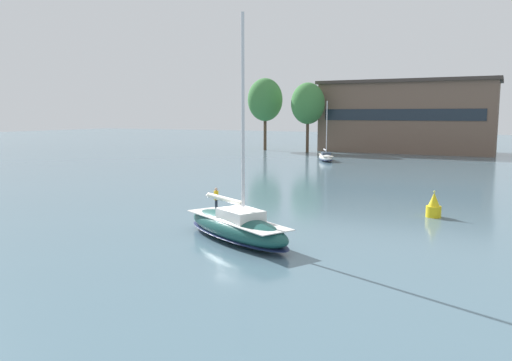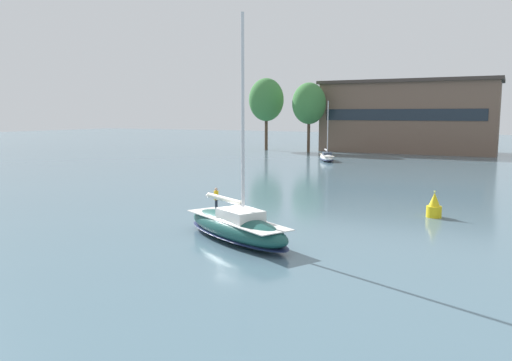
{
  "view_description": "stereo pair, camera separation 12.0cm",
  "coord_description": "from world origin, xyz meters",
  "px_view_note": "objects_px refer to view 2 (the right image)",
  "views": [
    {
      "loc": [
        16.17,
        -29.14,
        8.6
      ],
      "look_at": [
        0.0,
        3.0,
        3.78
      ],
      "focal_mm": 35.0,
      "sensor_mm": 36.0,
      "label": 1
    },
    {
      "loc": [
        16.27,
        -29.08,
        8.6
      ],
      "look_at": [
        0.0,
        3.0,
        3.78
      ],
      "focal_mm": 35.0,
      "sensor_mm": 36.0,
      "label": 2
    }
  ],
  "objects_px": {
    "tree_shore_right": "(266,100)",
    "sailboat_main": "(236,226)",
    "tree_shore_left": "(309,104)",
    "channel_buoy": "(434,207)",
    "sailboat_moored_near_marina": "(327,157)"
  },
  "relations": [
    {
      "from": "tree_shore_right",
      "to": "sailboat_main",
      "type": "distance_m",
      "value": 86.73
    },
    {
      "from": "tree_shore_left",
      "to": "channel_buoy",
      "type": "xyz_separation_m",
      "value": [
        35.07,
        -62.37,
        -9.97
      ]
    },
    {
      "from": "tree_shore_right",
      "to": "sailboat_main",
      "type": "bearing_deg",
      "value": -65.62
    },
    {
      "from": "sailboat_moored_near_marina",
      "to": "sailboat_main",
      "type": "bearing_deg",
      "value": -76.98
    },
    {
      "from": "sailboat_main",
      "to": "channel_buoy",
      "type": "height_order",
      "value": "sailboat_main"
    },
    {
      "from": "tree_shore_right",
      "to": "sailboat_main",
      "type": "height_order",
      "value": "tree_shore_right"
    },
    {
      "from": "sailboat_main",
      "to": "tree_shore_left",
      "type": "bearing_deg",
      "value": 107.45
    },
    {
      "from": "tree_shore_right",
      "to": "tree_shore_left",
      "type": "bearing_deg",
      "value": -8.71
    },
    {
      "from": "tree_shore_right",
      "to": "sailboat_moored_near_marina",
      "type": "distance_m",
      "value": 31.78
    },
    {
      "from": "tree_shore_right",
      "to": "sailboat_main",
      "type": "relative_size",
      "value": 1.13
    },
    {
      "from": "channel_buoy",
      "to": "sailboat_moored_near_marina",
      "type": "bearing_deg",
      "value": 119.04
    },
    {
      "from": "tree_shore_right",
      "to": "sailboat_moored_near_marina",
      "type": "relative_size",
      "value": 1.55
    },
    {
      "from": "sailboat_main",
      "to": "channel_buoy",
      "type": "distance_m",
      "value": 18.0
    },
    {
      "from": "tree_shore_left",
      "to": "channel_buoy",
      "type": "bearing_deg",
      "value": -60.65
    },
    {
      "from": "tree_shore_right",
      "to": "channel_buoy",
      "type": "bearing_deg",
      "value": -54.04
    }
  ]
}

